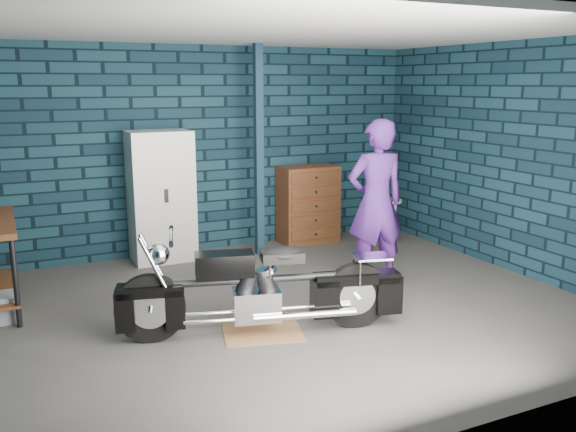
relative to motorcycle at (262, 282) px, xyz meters
name	(u,v)px	position (x,y,z in m)	size (l,w,h in m)	color
ground	(285,308)	(0.44, 0.48, -0.48)	(6.00, 6.00, 0.00)	#494744
room_walls	(261,115)	(0.44, 1.03, 1.42)	(6.02, 5.01, 2.71)	#0E2430
support_post	(259,152)	(0.99, 2.43, 0.87)	(0.10, 0.10, 2.70)	#132B3D
drip_mat	(263,333)	(0.00, 0.00, -0.48)	(0.70, 0.53, 0.01)	olive
motorcycle	(262,282)	(0.00, 0.00, 0.00)	(2.19, 0.59, 0.97)	black
person	(376,202)	(1.71, 0.80, 0.44)	(0.67, 0.44, 1.85)	#4D217E
locker	(161,197)	(-0.23, 2.71, 0.34)	(0.77, 0.55, 1.65)	silver
tool_chest	(309,204)	(1.86, 2.71, 0.06)	(0.81, 0.45, 1.08)	brown
shop_stool	(389,220)	(2.93, 2.26, -0.18)	(0.33, 0.33, 0.60)	#C0B391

